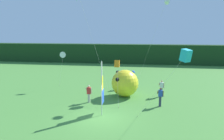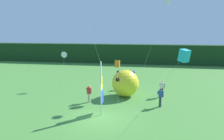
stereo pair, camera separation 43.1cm
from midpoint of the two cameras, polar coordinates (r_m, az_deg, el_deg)
name	(u,v)px [view 1 (the left image)]	position (r m, az deg, el deg)	size (l,w,h in m)	color
ground_plane	(101,117)	(17.24, -3.58, -12.43)	(120.00, 120.00, 0.00)	#478438
distant_treeline	(127,54)	(43.71, 3.69, 4.35)	(80.00, 2.40, 3.87)	#193819
banner_flag	(102,89)	(17.17, -3.34, -5.03)	(0.06, 1.03, 4.42)	#B7B7BC
person_near_banner	(89,93)	(20.28, -6.82, -6.18)	(0.55, 0.48, 1.69)	#B7B2A3
person_mid_field	(161,88)	(22.38, 12.54, -4.68)	(0.55, 0.48, 1.73)	black
person_far_left	(122,82)	(24.61, 2.29, -3.13)	(0.55, 0.48, 1.66)	brown
person_far_right	(160,96)	(19.54, 12.16, -6.93)	(0.55, 0.48, 1.73)	#2D334C
inflatable_balloon	(125,83)	(21.89, 2.90, -3.53)	(2.76, 2.76, 2.76)	yellow
kite_cyan_box_0	(186,56)	(13.99, 18.25, 3.67)	(3.35, 2.69, 5.62)	brown
kite_white_delta_1	(63,55)	(25.48, -13.43, 3.98)	(1.27, 0.80, 4.29)	brown
kite_white_delta_2	(166,2)	(23.19, 13.71, 17.33)	(3.28, 2.89, 9.98)	brown
kite_orange_box_4	(117,64)	(20.56, 0.74, 1.66)	(0.69, 2.79, 3.93)	brown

